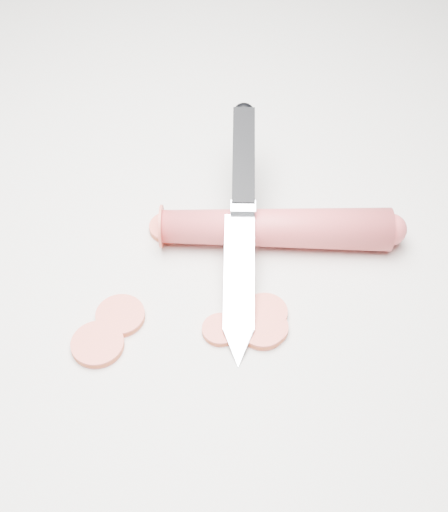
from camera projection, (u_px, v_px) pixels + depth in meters
The scene contains 10 objects.
ground at pixel (229, 278), 0.59m from camera, with size 2.40×2.40×0.00m, color beige.
carrot at pixel (276, 228), 0.61m from camera, with size 0.03×0.03×0.19m, color #C93A40.
carrot_slice_0 at pixel (98, 344), 0.55m from camera, with size 0.04×0.04×0.01m, color #DD4F3E.
carrot_slice_1 at pixel (120, 316), 0.56m from camera, with size 0.04×0.04×0.01m, color #DD4F3E.
carrot_slice_2 at pixel (265, 313), 0.57m from camera, with size 0.04×0.04×0.01m, color #DD4F3E.
carrot_slice_3 at pixel (262, 330), 0.56m from camera, with size 0.04×0.04×0.01m, color #DD4F3E.
carrot_slice_4 at pixel (268, 328), 0.56m from camera, with size 0.03×0.03×0.01m, color #DD4F3E.
carrot_slice_5 at pixel (169, 228), 0.63m from camera, with size 0.03×0.03×0.01m, color #DD4F3E.
carrot_slice_6 at pixel (221, 330), 0.56m from camera, with size 0.03×0.03×0.01m, color #DD4F3E.
kitchen_knife at pixel (243, 221), 0.58m from camera, with size 0.15×0.21×0.08m, color silver, non-canonical shape.
Camera 1 is at (0.20, -0.31, 0.46)m, focal length 50.00 mm.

